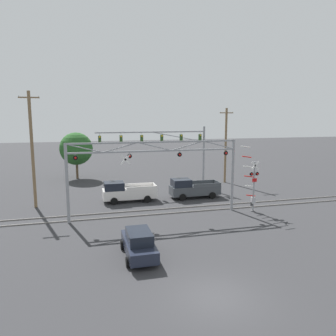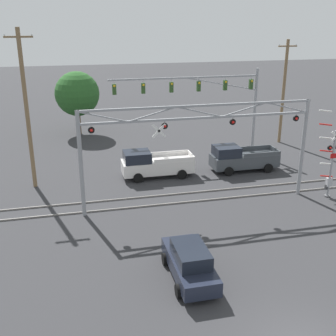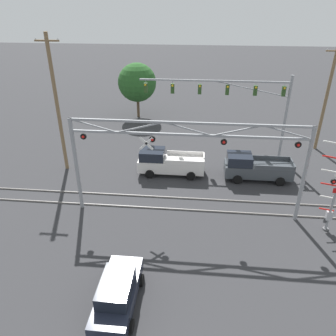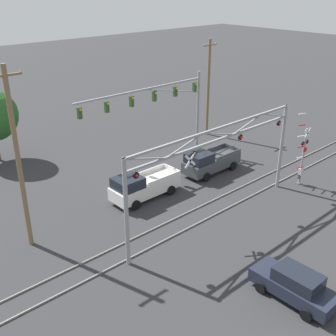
{
  "view_description": "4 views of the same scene",
  "coord_description": "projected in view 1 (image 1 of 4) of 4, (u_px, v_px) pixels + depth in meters",
  "views": [
    {
      "loc": [
        -5.88,
        -13.38,
        8.57
      ],
      "look_at": [
        1.13,
        13.27,
        4.15
      ],
      "focal_mm": 35.0,
      "sensor_mm": 36.0,
      "label": 1
    },
    {
      "loc": [
        -7.55,
        -10.42,
        11.35
      ],
      "look_at": [
        -1.47,
        15.24,
        1.88
      ],
      "focal_mm": 45.0,
      "sensor_mm": 36.0,
      "label": 2
    },
    {
      "loc": [
        0.6,
        -4.92,
        12.94
      ],
      "look_at": [
        -1.09,
        12.26,
        3.89
      ],
      "focal_mm": 35.0,
      "sensor_mm": 36.0,
      "label": 3
    },
    {
      "loc": [
        -18.52,
        -2.6,
        14.69
      ],
      "look_at": [
        -2.05,
        15.61,
        3.57
      ],
      "focal_mm": 45.0,
      "sensor_mm": 36.0,
      "label": 4
    }
  ],
  "objects": [
    {
      "name": "utility_pole_right",
      "position": [
        226.0,
        145.0,
        41.76
      ],
      "size": [
        1.8,
        0.28,
        9.51
      ],
      "color": "brown",
      "rests_on": "ground_plane"
    },
    {
      "name": "crossing_signal_mast",
      "position": [
        253.0,
        187.0,
        29.22
      ],
      "size": [
        1.83,
        0.35,
        5.99
      ],
      "color": "gray",
      "rests_on": "ground_plane"
    },
    {
      "name": "background_tree_beyond_span",
      "position": [
        76.0,
        149.0,
        44.48
      ],
      "size": [
        4.43,
        4.43,
        6.34
      ],
      "color": "brown",
      "rests_on": "ground_plane"
    },
    {
      "name": "pickup_truck_lead",
      "position": [
        127.0,
        192.0,
        32.9
      ],
      "size": [
        5.32,
        2.14,
        2.06
      ],
      "color": "silver",
      "rests_on": "ground_plane"
    },
    {
      "name": "sedan_waiting",
      "position": [
        139.0,
        243.0,
        20.02
      ],
      "size": [
        1.92,
        4.34,
        1.68
      ],
      "color": "#1E2333",
      "rests_on": "ground_plane"
    },
    {
      "name": "traffic_signal_span",
      "position": [
        173.0,
        144.0,
        37.47
      ],
      "size": [
        12.62,
        0.39,
        7.34
      ],
      "color": "gray",
      "rests_on": "ground_plane"
    },
    {
      "name": "utility_pole_left",
      "position": [
        32.0,
        149.0,
        30.06
      ],
      "size": [
        1.8,
        0.28,
        10.78
      ],
      "color": "brown",
      "rests_on": "ground_plane"
    },
    {
      "name": "crossing_gantry",
      "position": [
        155.0,
        164.0,
        27.56
      ],
      "size": [
        14.58,
        0.28,
        6.46
      ],
      "color": "gray",
      "rests_on": "ground_plane"
    },
    {
      "name": "rail_track_near",
      "position": [
        155.0,
        214.0,
        28.55
      ],
      "size": [
        80.0,
        0.08,
        0.1
      ],
      "primitive_type": "cube",
      "color": "gray",
      "rests_on": "ground_plane"
    },
    {
      "name": "ground_plane",
      "position": [
        216.0,
        297.0,
        15.61
      ],
      "size": [
        200.0,
        200.0,
        0.0
      ],
      "primitive_type": "plane",
      "color": "#303033"
    },
    {
      "name": "pickup_truck_following",
      "position": [
        192.0,
        188.0,
        34.43
      ],
      "size": [
        5.21,
        2.14,
        2.06
      ],
      "color": "#3D4247",
      "rests_on": "ground_plane"
    },
    {
      "name": "rail_track_far",
      "position": [
        151.0,
        210.0,
        29.92
      ],
      "size": [
        80.0,
        0.08,
        0.1
      ],
      "primitive_type": "cube",
      "color": "gray",
      "rests_on": "ground_plane"
    }
  ]
}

